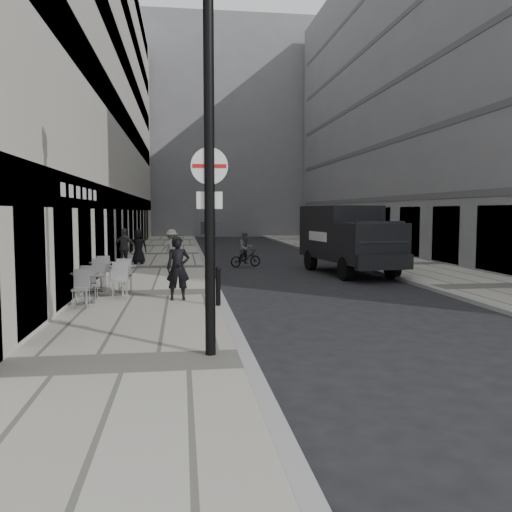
{
  "coord_description": "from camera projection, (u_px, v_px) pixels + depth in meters",
  "views": [
    {
      "loc": [
        -1.06,
        -6.1,
        2.56
      ],
      "look_at": [
        0.84,
        7.81,
        1.4
      ],
      "focal_mm": 38.0,
      "sensor_mm": 36.0,
      "label": 1
    }
  ],
  "objects": [
    {
      "name": "far_sidewalk",
      "position": [
        399.0,
        265.0,
        25.37
      ],
      "size": [
        4.0,
        60.0,
        0.12
      ],
      "primitive_type": "cube",
      "color": "#A8A498",
      "rests_on": "ground"
    },
    {
      "name": "bollard_near",
      "position": [
        209.0,
        268.0,
        18.75
      ],
      "size": [
        0.13,
        0.13,
        0.94
      ],
      "primitive_type": "cylinder",
      "color": "black",
      "rests_on": "sidewalk"
    },
    {
      "name": "cafe_table_far",
      "position": [
        101.0,
        273.0,
        17.07
      ],
      "size": [
        0.77,
        1.74,
        0.99
      ],
      "color": "silver",
      "rests_on": "sidewalk"
    },
    {
      "name": "walking_man",
      "position": [
        178.0,
        268.0,
        14.9
      ],
      "size": [
        0.67,
        0.47,
        1.76
      ],
      "primitive_type": "imported",
      "rotation": [
        0.0,
        0.0,
        0.08
      ],
      "color": "black",
      "rests_on": "sidewalk"
    },
    {
      "name": "pedestrian_a",
      "position": [
        125.0,
        247.0,
        24.06
      ],
      "size": [
        1.08,
        0.72,
        1.7
      ],
      "primitive_type": "imported",
      "rotation": [
        0.0,
        0.0,
        2.8
      ],
      "color": "#505055",
      "rests_on": "sidewalk"
    },
    {
      "name": "cyclist",
      "position": [
        245.0,
        253.0,
        24.93
      ],
      "size": [
        1.61,
        1.05,
        1.64
      ],
      "rotation": [
        0.0,
        0.0,
        0.38
      ],
      "color": "black",
      "rests_on": "ground"
    },
    {
      "name": "pedestrian_c",
      "position": [
        138.0,
        247.0,
        25.1
      ],
      "size": [
        0.88,
        0.68,
        1.6
      ],
      "primitive_type": "imported",
      "rotation": [
        0.0,
        0.0,
        3.38
      ],
      "color": "black",
      "rests_on": "sidewalk"
    },
    {
      "name": "sidewalk",
      "position": [
        161.0,
        268.0,
        23.88
      ],
      "size": [
        4.0,
        60.0,
        0.12
      ],
      "primitive_type": "cube",
      "color": "#A8A498",
      "rests_on": "ground"
    },
    {
      "name": "cafe_table_near",
      "position": [
        122.0,
        278.0,
        15.76
      ],
      "size": [
        0.79,
        1.79,
        1.02
      ],
      "color": "#BCBDBF",
      "rests_on": "sidewalk"
    },
    {
      "name": "lamppost",
      "position": [
        209.0,
        127.0,
        8.94
      ],
      "size": [
        0.31,
        0.31,
        6.88
      ],
      "color": "black",
      "rests_on": "sidewalk"
    },
    {
      "name": "panel_van",
      "position": [
        347.0,
        236.0,
        22.18
      ],
      "size": [
        2.87,
        6.14,
        2.79
      ],
      "rotation": [
        0.0,
        0.0,
        0.12
      ],
      "color": "black",
      "rests_on": "ground"
    },
    {
      "name": "cafe_table_mid",
      "position": [
        85.0,
        286.0,
        14.24
      ],
      "size": [
        0.75,
        1.7,
        0.97
      ],
      "color": "#A9A9AC",
      "rests_on": "sidewalk"
    },
    {
      "name": "pedestrian_b",
      "position": [
        172.0,
        247.0,
        24.65
      ],
      "size": [
        1.14,
        0.8,
        1.62
      ],
      "primitive_type": "imported",
      "rotation": [
        0.0,
        0.0,
        3.34
      ],
      "color": "#AEAAA0",
      "rests_on": "sidewalk"
    },
    {
      "name": "building_left",
      "position": [
        88.0,
        91.0,
        29.02
      ],
      "size": [
        4.0,
        45.0,
        18.0
      ],
      "primitive_type": "cube",
      "color": "#B6B2A6",
      "rests_on": "ground"
    },
    {
      "name": "bollard_far",
      "position": [
        218.0,
        287.0,
        14.03
      ],
      "size": [
        0.13,
        0.13,
        0.94
      ],
      "primitive_type": "cylinder",
      "color": "black",
      "rests_on": "sidewalk"
    },
    {
      "name": "building_right",
      "position": [
        440.0,
        84.0,
        31.64
      ],
      "size": [
        6.0,
        45.0,
        20.0
      ],
      "primitive_type": "cube",
      "color": "slate",
      "rests_on": "ground"
    },
    {
      "name": "sign_post",
      "position": [
        210.0,
        219.0,
        9.06
      ],
      "size": [
        0.62,
        0.1,
        3.6
      ],
      "rotation": [
        0.0,
        0.0,
        -0.04
      ],
      "color": "black",
      "rests_on": "sidewalk"
    },
    {
      "name": "ground",
      "position": [
        275.0,
        429.0,
        6.38
      ],
      "size": [
        120.0,
        120.0,
        0.0
      ],
      "primitive_type": "plane",
      "color": "black",
      "rests_on": "ground"
    },
    {
      "name": "building_far",
      "position": [
        204.0,
        136.0,
        60.97
      ],
      "size": [
        24.0,
        16.0,
        22.0
      ],
      "primitive_type": "cube",
      "color": "slate",
      "rests_on": "ground"
    }
  ]
}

